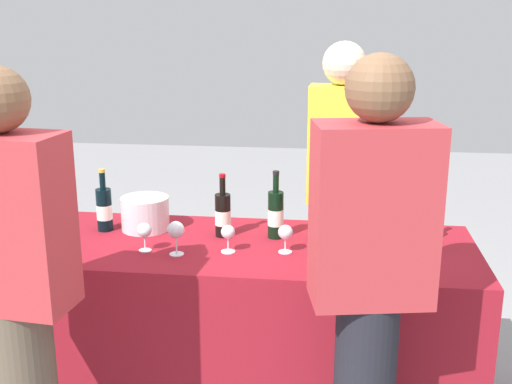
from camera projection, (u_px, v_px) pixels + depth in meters
name	position (u px, v px, depth m)	size (l,w,h in m)	color
tasting_table	(256.00, 323.00, 3.02)	(2.00, 0.77, 0.79)	maroon
wine_bottle_0	(104.00, 209.00, 3.08)	(0.07, 0.07, 0.31)	black
wine_bottle_1	(223.00, 214.00, 3.01)	(0.07, 0.07, 0.30)	black
wine_bottle_2	(276.00, 214.00, 2.98)	(0.07, 0.07, 0.32)	black
wine_bottle_3	(317.00, 217.00, 2.94)	(0.07, 0.07, 0.33)	black
wine_bottle_4	(421.00, 222.00, 2.90)	(0.08, 0.08, 0.30)	black
wine_glass_0	(144.00, 231.00, 2.82)	(0.07, 0.07, 0.13)	silver
wine_glass_1	(176.00, 231.00, 2.77)	(0.08, 0.08, 0.15)	silver
wine_glass_2	(228.00, 233.00, 2.80)	(0.06, 0.06, 0.13)	silver
wine_glass_3	(285.00, 233.00, 2.80)	(0.07, 0.07, 0.13)	silver
ice_bucket	(145.00, 213.00, 3.11)	(0.23, 0.23, 0.16)	silver
server_pouring	(340.00, 183.00, 3.43)	(0.36, 0.22, 1.68)	#3F3351
guest_0	(16.00, 285.00, 2.23)	(0.42, 0.26, 1.65)	brown
guest_1	(370.00, 278.00, 2.23)	(0.45, 0.30, 1.69)	black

